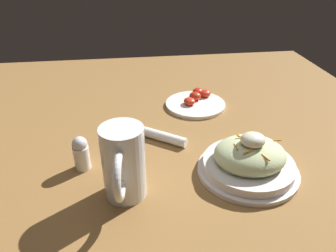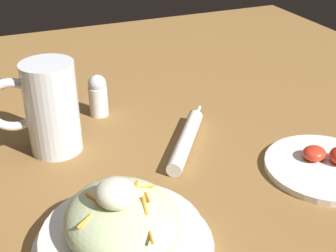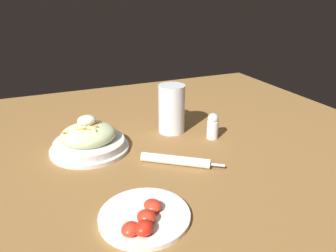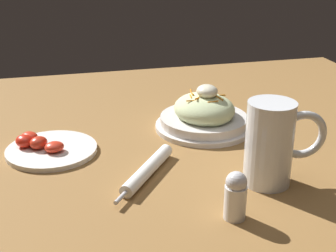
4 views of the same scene
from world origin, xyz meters
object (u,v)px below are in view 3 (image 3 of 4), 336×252
napkin_roll (176,160)px  salt_shaker (213,126)px  salad_plate (89,140)px  tomato_plate (144,217)px  beer_mug (171,111)px

napkin_roll → salt_shaker: salt_shaker is taller
salad_plate → tomato_plate: salad_plate is taller
beer_mug → napkin_roll: 0.22m
salad_plate → beer_mug: (0.26, 0.03, 0.03)m
salad_plate → salt_shaker: salad_plate is taller
tomato_plate → salt_shaker: bearing=41.4°
tomato_plate → salt_shaker: size_ratio=2.27×
napkin_roll → tomato_plate: bearing=-130.1°
salad_plate → tomato_plate: (0.04, -0.34, -0.02)m
salt_shaker → salad_plate: bearing=169.6°
salad_plate → salt_shaker: 0.36m
napkin_roll → tomato_plate: (-0.15, -0.17, -0.00)m
napkin_roll → salad_plate: bearing=138.2°
napkin_roll → salt_shaker: 0.20m
salad_plate → salt_shaker: size_ratio=2.73×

